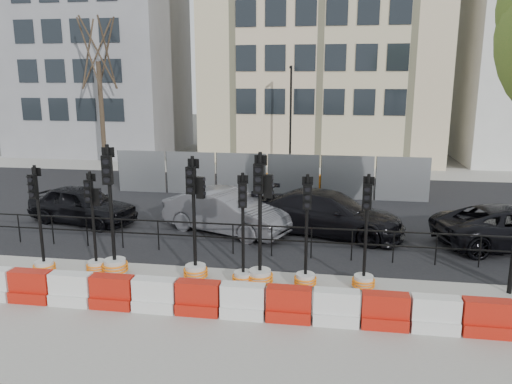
% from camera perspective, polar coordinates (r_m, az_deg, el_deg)
% --- Properties ---
extents(ground, '(120.00, 120.00, 0.00)m').
position_cam_1_polar(ground, '(14.49, -3.59, -8.78)').
color(ground, '#51514C').
rests_on(ground, ground).
extents(sidewalk_near, '(40.00, 6.00, 0.02)m').
position_cam_1_polar(sidewalk_near, '(11.84, -6.82, -14.02)').
color(sidewalk_near, gray).
rests_on(sidewalk_near, ground).
extents(road, '(40.00, 14.00, 0.03)m').
position_cam_1_polar(road, '(21.04, 0.54, -1.77)').
color(road, black).
rests_on(road, ground).
extents(sidewalk_far, '(40.00, 4.00, 0.02)m').
position_cam_1_polar(sidewalk_far, '(29.76, 3.09, 2.58)').
color(sidewalk_far, gray).
rests_on(sidewalk_far, ground).
extents(building_grey, '(11.00, 9.06, 14.00)m').
position_cam_1_polar(building_grey, '(39.04, -17.41, 14.79)').
color(building_grey, gray).
rests_on(building_grey, ground).
extents(building_cream, '(15.00, 10.06, 18.00)m').
position_cam_1_polar(building_cream, '(35.31, 7.75, 18.76)').
color(building_cream, '#BDB78A').
rests_on(building_cream, ground).
extents(kerb_railing, '(18.00, 0.04, 1.00)m').
position_cam_1_polar(kerb_railing, '(15.36, -2.65, -4.77)').
color(kerb_railing, black).
rests_on(kerb_railing, ground).
extents(heras_fencing, '(14.33, 1.72, 2.00)m').
position_cam_1_polar(heras_fencing, '(23.57, 0.33, 1.58)').
color(heras_fencing, gray).
rests_on(heras_fencing, ground).
extents(lamp_post_far, '(0.12, 0.56, 6.00)m').
position_cam_1_polar(lamp_post_far, '(28.30, 3.97, 8.59)').
color(lamp_post_far, black).
rests_on(lamp_post_far, ground).
extents(tree_bare_far, '(2.00, 2.00, 9.00)m').
position_cam_1_polar(tree_bare_far, '(31.89, -17.63, 14.70)').
color(tree_bare_far, '#473828').
rests_on(tree_bare_far, ground).
extents(barrier_row, '(13.60, 0.50, 0.80)m').
position_cam_1_polar(barrier_row, '(11.85, -6.60, -12.06)').
color(barrier_row, '#B6280E').
rests_on(barrier_row, ground).
extents(traffic_signal_a, '(0.61, 0.61, 3.09)m').
position_cam_1_polar(traffic_signal_a, '(15.10, -23.20, -6.36)').
color(traffic_signal_a, silver).
rests_on(traffic_signal_a, ground).
extents(traffic_signal_b, '(0.57, 0.57, 2.91)m').
position_cam_1_polar(traffic_signal_b, '(14.65, -17.87, -6.28)').
color(traffic_signal_b, silver).
rests_on(traffic_signal_b, ground).
extents(traffic_signal_c, '(0.72, 0.72, 3.65)m').
position_cam_1_polar(traffic_signal_c, '(14.36, -15.95, -6.27)').
color(traffic_signal_c, silver).
rests_on(traffic_signal_c, ground).
extents(traffic_signal_d, '(0.67, 0.67, 3.39)m').
position_cam_1_polar(traffic_signal_d, '(13.56, -6.96, -6.76)').
color(traffic_signal_d, silver).
rests_on(traffic_signal_d, ground).
extents(traffic_signal_e, '(0.60, 0.60, 3.02)m').
position_cam_1_polar(traffic_signal_e, '(13.19, -1.48, -8.09)').
color(traffic_signal_e, silver).
rests_on(traffic_signal_e, ground).
extents(traffic_signal_f, '(0.70, 0.70, 3.55)m').
position_cam_1_polar(traffic_signal_f, '(13.08, 0.49, -7.23)').
color(traffic_signal_f, silver).
rests_on(traffic_signal_f, ground).
extents(traffic_signal_g, '(0.59, 0.59, 3.01)m').
position_cam_1_polar(traffic_signal_g, '(13.13, 5.69, -8.27)').
color(traffic_signal_g, silver).
rests_on(traffic_signal_g, ground).
extents(traffic_signal_h, '(0.60, 0.60, 3.04)m').
position_cam_1_polar(traffic_signal_h, '(13.24, 12.26, -8.30)').
color(traffic_signal_h, silver).
rests_on(traffic_signal_h, ground).
extents(car_a, '(3.71, 5.03, 1.44)m').
position_cam_1_polar(car_a, '(19.78, -19.24, -1.36)').
color(car_a, black).
rests_on(car_a, ground).
extents(car_b, '(4.76, 5.69, 1.51)m').
position_cam_1_polar(car_b, '(17.56, -3.42, -2.27)').
color(car_b, '#55555A').
rests_on(car_b, ground).
extents(car_c, '(5.04, 6.38, 1.51)m').
position_cam_1_polar(car_c, '(17.52, 8.33, -2.43)').
color(car_c, black).
rests_on(car_c, ground).
extents(car_d, '(4.87, 6.09, 1.36)m').
position_cam_1_polar(car_d, '(18.04, 27.17, -3.56)').
color(car_d, black).
rests_on(car_d, ground).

